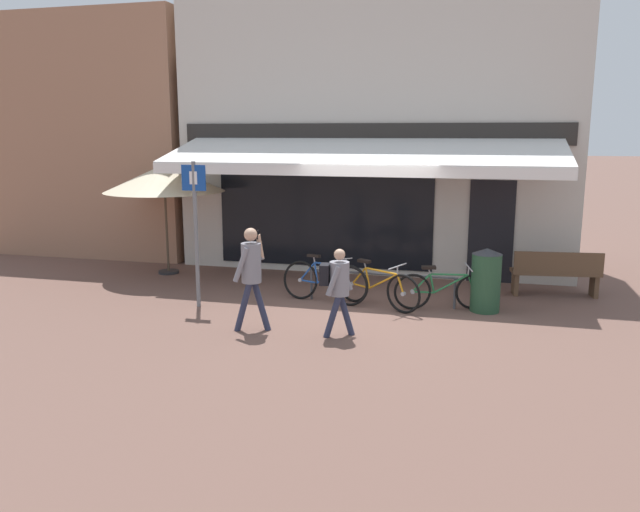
% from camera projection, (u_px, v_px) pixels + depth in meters
% --- Properties ---
extents(ground_plane, '(160.00, 160.00, 0.00)m').
position_uv_depth(ground_plane, '(360.00, 308.00, 10.99)').
color(ground_plane, brown).
extents(shop_front, '(8.60, 5.01, 6.27)m').
position_uv_depth(shop_front, '(379.00, 128.00, 14.35)').
color(shop_front, beige).
rests_on(shop_front, ground_plane).
extents(neighbour_building, '(5.42, 4.00, 5.84)m').
position_uv_depth(neighbour_building, '(115.00, 137.00, 16.64)').
color(neighbour_building, '#9E7056').
rests_on(neighbour_building, ground_plane).
extents(bike_rack_rail, '(2.69, 0.04, 0.57)m').
position_uv_depth(bike_rack_rail, '(381.00, 279.00, 11.15)').
color(bike_rack_rail, '#47494F').
rests_on(bike_rack_rail, ground_plane).
extents(bicycle_blue, '(1.71, 0.54, 0.87)m').
position_uv_depth(bicycle_blue, '(325.00, 281.00, 11.31)').
color(bicycle_blue, black).
rests_on(bicycle_blue, ground_plane).
extents(bicycle_orange, '(1.63, 0.89, 0.83)m').
position_uv_depth(bicycle_orange, '(377.00, 287.00, 10.93)').
color(bicycle_orange, black).
rests_on(bicycle_orange, ground_plane).
extents(bicycle_green, '(1.68, 0.59, 0.80)m').
position_uv_depth(bicycle_green, '(443.00, 290.00, 10.79)').
color(bicycle_green, black).
rests_on(bicycle_green, ground_plane).
extents(pedestrian_adult, '(0.56, 0.49, 1.63)m').
position_uv_depth(pedestrian_adult, '(251.00, 267.00, 9.54)').
color(pedestrian_adult, '#282D47').
rests_on(pedestrian_adult, ground_plane).
extents(pedestrian_child, '(0.53, 0.52, 1.36)m').
position_uv_depth(pedestrian_child, '(337.00, 282.00, 9.31)').
color(pedestrian_child, '#282D47').
rests_on(pedestrian_child, ground_plane).
extents(litter_bin, '(0.51, 0.51, 1.10)m').
position_uv_depth(litter_bin, '(486.00, 280.00, 10.68)').
color(litter_bin, '#23472D').
rests_on(litter_bin, ground_plane).
extents(parking_sign, '(0.44, 0.07, 2.55)m').
position_uv_depth(parking_sign, '(195.00, 219.00, 10.78)').
color(parking_sign, slate).
rests_on(parking_sign, ground_plane).
extents(cafe_parasol, '(2.56, 2.56, 2.37)m').
position_uv_depth(cafe_parasol, '(164.00, 178.00, 13.29)').
color(cafe_parasol, '#4C3D2D').
rests_on(cafe_parasol, ground_plane).
extents(park_bench, '(1.64, 0.63, 0.87)m').
position_uv_depth(park_bench, '(556.00, 272.00, 11.67)').
color(park_bench, brown).
rests_on(park_bench, ground_plane).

